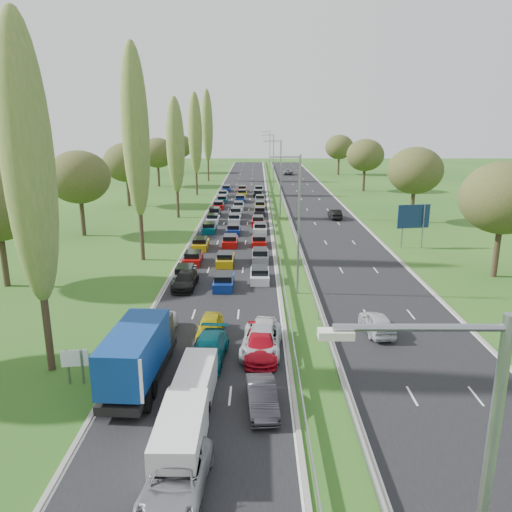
{
  "coord_description": "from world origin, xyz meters",
  "views": [
    {
      "loc": [
        1.0,
        1.56,
        14.57
      ],
      "look_at": [
        0.84,
        50.02,
        1.5
      ],
      "focal_mm": 35.0,
      "sensor_mm": 36.0,
      "label": 1
    }
  ],
  "objects": [
    {
      "name": "near_car_2",
      "position": [
        -5.97,
        33.69,
        0.75
      ],
      "size": [
        2.8,
        5.39,
        1.45
      ],
      "primitive_type": "imported",
      "rotation": [
        0.0,
        0.0,
        0.08
      ],
      "color": "silver",
      "rests_on": "near_carriageway"
    },
    {
      "name": "traffic_queue_fill",
      "position": [
        -2.26,
        77.23,
        0.44
      ],
      "size": [
        9.12,
        68.79,
        0.8
      ],
      "color": "slate",
      "rests_on": "ground"
    },
    {
      "name": "direction_sign",
      "position": [
        19.4,
        59.5,
        3.57
      ],
      "size": [
        3.95,
        0.82,
        5.2
      ],
      "color": "gray",
      "rests_on": "ground"
    },
    {
      "name": "near_car_3",
      "position": [
        -5.54,
        44.46,
        0.73
      ],
      "size": [
        2.15,
        4.94,
        1.41
      ],
      "primitive_type": "imported",
      "rotation": [
        0.0,
        0.0,
        -0.04
      ],
      "color": "black",
      "rests_on": "near_carriageway"
    },
    {
      "name": "near_car_7",
      "position": [
        -2.07,
        30.11,
        0.79
      ],
      "size": [
        2.57,
        5.44,
        1.53
      ],
      "primitive_type": "imported",
      "rotation": [
        0.0,
        0.0,
        -0.08
      ],
      "color": "#05454F",
      "rests_on": "near_carriageway"
    },
    {
      "name": "woodland_right",
      "position": [
        24.0,
        66.67,
        7.68
      ],
      "size": [
        8.0,
        153.0,
        11.1
      ],
      "color": "#2D2116",
      "rests_on": "ground"
    },
    {
      "name": "near_car_8",
      "position": [
        -2.33,
        33.95,
        0.73
      ],
      "size": [
        1.79,
        4.22,
        1.42
      ],
      "primitive_type": "imported",
      "rotation": [
        0.0,
        0.0,
        -0.02
      ],
      "color": "#B7A80C",
      "rests_on": "near_carriageway"
    },
    {
      "name": "info_sign",
      "position": [
        -9.4,
        27.32,
        1.37
      ],
      "size": [
        1.5,
        0.3,
        2.1
      ],
      "color": "gray",
      "rests_on": "ground"
    },
    {
      "name": "near_car_9",
      "position": [
        1.25,
        24.7,
        0.71
      ],
      "size": [
        1.82,
        4.32,
        1.39
      ],
      "primitive_type": "imported",
      "rotation": [
        0.0,
        0.0,
        0.09
      ],
      "color": "black",
      "rests_on": "near_carriageway"
    },
    {
      "name": "near_car_11",
      "position": [
        1.2,
        30.79,
        0.74
      ],
      "size": [
        2.05,
        5.0,
        1.45
      ],
      "primitive_type": "imported",
      "rotation": [
        0.0,
        0.0,
        -0.0
      ],
      "color": "#B20A1B",
      "rests_on": "near_carriageway"
    },
    {
      "name": "far_car_2",
      "position": [
        9.66,
        145.07,
        0.81
      ],
      "size": [
        2.91,
        5.83,
        1.58
      ],
      "primitive_type": "imported",
      "rotation": [
        0.0,
        0.0,
        3.09
      ],
      "color": "slate",
      "rests_on": "far_carriageway"
    },
    {
      "name": "ground",
      "position": [
        4.5,
        80.0,
        0.0
      ],
      "size": [
        260.0,
        260.0,
        0.0
      ],
      "primitive_type": "plane",
      "color": "#224D18",
      "rests_on": "ground"
    },
    {
      "name": "far_carriageway",
      "position": [
        11.25,
        82.5,
        0.0
      ],
      "size": [
        10.5,
        215.0,
        0.04
      ],
      "primitive_type": "cube",
      "color": "black",
      "rests_on": "ground"
    },
    {
      "name": "near_carriageway",
      "position": [
        -2.25,
        82.5,
        0.0
      ],
      "size": [
        10.5,
        215.0,
        0.04
      ],
      "primitive_type": "cube",
      "color": "black",
      "rests_on": "ground"
    },
    {
      "name": "white_van_front",
      "position": [
        -2.41,
        21.01,
        1.05
      ],
      "size": [
        1.99,
        5.08,
        2.04
      ],
      "rotation": [
        0.0,
        0.0,
        -0.0
      ],
      "color": "silver",
      "rests_on": "near_carriageway"
    },
    {
      "name": "far_car_1",
      "position": [
        12.99,
        77.92,
        0.76
      ],
      "size": [
        1.74,
        4.57,
        1.49
      ],
      "primitive_type": "imported",
      "rotation": [
        0.0,
        0.0,
        3.18
      ],
      "color": "black",
      "rests_on": "far_carriageway"
    },
    {
      "name": "near_car_10",
      "position": [
        1.25,
        31.45,
        0.78
      ],
      "size": [
        2.94,
        5.64,
        1.52
      ],
      "primitive_type": "imported",
      "rotation": [
        0.0,
        0.0,
        -0.08
      ],
      "color": "#B6BAC0",
      "rests_on": "near_carriageway"
    },
    {
      "name": "central_reservation",
      "position": [
        4.5,
        82.5,
        0.55
      ],
      "size": [
        2.36,
        215.0,
        0.32
      ],
      "color": "gray",
      "rests_on": "ground"
    },
    {
      "name": "blue_lorry",
      "position": [
        -5.71,
        27.43,
        1.91
      ],
      "size": [
        2.41,
        8.67,
        3.66
      ],
      "rotation": [
        0.0,
        0.0,
        -0.06
      ],
      "color": "black",
      "rests_on": "near_carriageway"
    },
    {
      "name": "lamp_columns",
      "position": [
        4.5,
        78.0,
        6.0
      ],
      "size": [
        0.18,
        140.18,
        12.0
      ],
      "color": "gray",
      "rests_on": "ground"
    },
    {
      "name": "woodland_left",
      "position": [
        -22.0,
        62.63,
        7.68
      ],
      "size": [
        8.0,
        166.0,
        11.1
      ],
      "color": "#2D2116",
      "rests_on": "ground"
    },
    {
      "name": "poplar_row",
      "position": [
        -11.5,
        68.17,
        12.39
      ],
      "size": [
        2.8,
        127.8,
        22.44
      ],
      "color": "#2D2116",
      "rests_on": "ground"
    },
    {
      "name": "near_car_6",
      "position": [
        -2.26,
        18.44,
        0.75
      ],
      "size": [
        2.73,
        5.39,
        1.46
      ],
      "primitive_type": "imported",
      "rotation": [
        0.0,
        0.0,
        -0.06
      ],
      "color": "gray",
      "rests_on": "near_carriageway"
    },
    {
      "name": "far_car_0",
      "position": [
        9.5,
        34.58,
        0.77
      ],
      "size": [
        2.07,
        4.5,
        1.49
      ],
      "primitive_type": "imported",
      "rotation": [
        0.0,
        0.0,
        3.21
      ],
      "color": "#B3B8BE",
      "rests_on": "far_carriageway"
    },
    {
      "name": "white_van_rear",
      "position": [
        -2.33,
        26.03,
        0.96
      ],
      "size": [
        1.82,
        4.65,
        1.87
      ],
      "rotation": [
        0.0,
        0.0,
        -0.04
      ],
      "color": "silver",
      "rests_on": "near_carriageway"
    },
    {
      "name": "near_car_12",
      "position": [
        1.44,
        32.62,
        0.8
      ],
      "size": [
        2.18,
        4.72,
        1.57
      ],
      "primitive_type": "imported",
      "rotation": [
        0.0,
        0.0,
        -0.07
      ],
      "color": "silver",
      "rests_on": "near_carriageway"
    }
  ]
}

